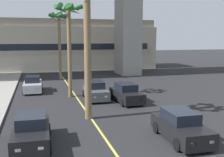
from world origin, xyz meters
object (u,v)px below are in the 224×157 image
(car_queue_second, at_px, (95,91))
(car_queue_fifth, at_px, (126,94))
(palm_tree_far_median, at_px, (69,24))
(car_queue_fourth, at_px, (33,85))
(palm_tree_mid_median, at_px, (87,10))
(palm_tree_near_median, at_px, (59,27))
(car_queue_third, at_px, (181,127))
(car_queue_front, at_px, (32,131))

(car_queue_second, distance_m, car_queue_fifth, 2.89)
(car_queue_second, bearing_deg, palm_tree_far_median, 141.84)
(car_queue_second, height_order, car_queue_fourth, same)
(car_queue_fifth, bearing_deg, car_queue_second, 141.39)
(car_queue_fourth, bearing_deg, palm_tree_mid_median, -70.77)
(car_queue_second, relative_size, palm_tree_near_median, 0.49)
(car_queue_third, xyz_separation_m, car_queue_fifth, (-0.02, 8.75, 0.00))
(car_queue_fifth, bearing_deg, palm_tree_mid_median, -136.19)
(car_queue_fifth, xyz_separation_m, palm_tree_mid_median, (-3.93, -3.77, 6.29))
(car_queue_second, bearing_deg, palm_tree_mid_median, -106.75)
(car_queue_second, relative_size, palm_tree_mid_median, 0.45)
(car_queue_third, xyz_separation_m, car_queue_fourth, (-7.59, 15.39, 0.00))
(car_queue_front, height_order, car_queue_second, same)
(palm_tree_near_median, bearing_deg, car_queue_front, -98.76)
(car_queue_front, height_order, palm_tree_far_median, palm_tree_far_median)
(palm_tree_mid_median, bearing_deg, car_queue_third, -51.57)
(palm_tree_mid_median, bearing_deg, palm_tree_near_median, 90.85)
(car_queue_fourth, height_order, palm_tree_mid_median, palm_tree_mid_median)
(car_queue_front, distance_m, palm_tree_near_median, 22.35)
(car_queue_fourth, relative_size, car_queue_fifth, 0.99)
(car_queue_front, bearing_deg, palm_tree_mid_median, 45.31)
(car_queue_third, bearing_deg, car_queue_fourth, 116.23)
(car_queue_third, bearing_deg, palm_tree_far_median, 109.37)
(palm_tree_far_median, bearing_deg, car_queue_second, -38.16)
(car_queue_third, bearing_deg, palm_tree_mid_median, 128.43)
(palm_tree_mid_median, bearing_deg, palm_tree_far_median, 92.45)
(car_queue_fourth, bearing_deg, car_queue_third, -63.77)
(palm_tree_mid_median, distance_m, palm_tree_far_median, 7.16)
(car_queue_front, distance_m, palm_tree_mid_median, 8.06)
(car_queue_third, height_order, car_queue_fifth, same)
(car_queue_fourth, distance_m, car_queue_fifth, 10.07)
(car_queue_fourth, xyz_separation_m, car_queue_fifth, (7.57, -6.64, 0.00))
(palm_tree_near_median, bearing_deg, car_queue_fifth, -73.25)
(car_queue_second, xyz_separation_m, palm_tree_mid_median, (-1.68, -5.57, 6.29))
(car_queue_third, bearing_deg, car_queue_second, 102.17)
(car_queue_second, xyz_separation_m, car_queue_fifth, (2.26, -1.80, 0.00))
(car_queue_fifth, height_order, palm_tree_far_median, palm_tree_far_median)
(car_queue_fifth, bearing_deg, palm_tree_near_median, 106.75)
(palm_tree_near_median, height_order, palm_tree_mid_median, palm_tree_mid_median)
(palm_tree_near_median, bearing_deg, palm_tree_mid_median, -89.15)
(car_queue_second, distance_m, palm_tree_far_median, 6.34)
(car_queue_third, relative_size, palm_tree_far_median, 0.50)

